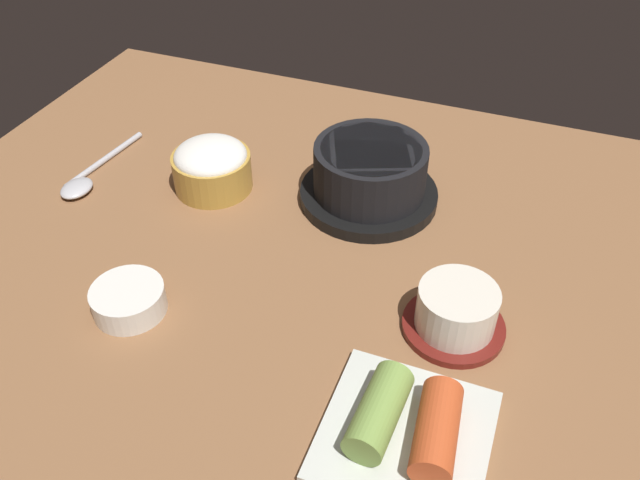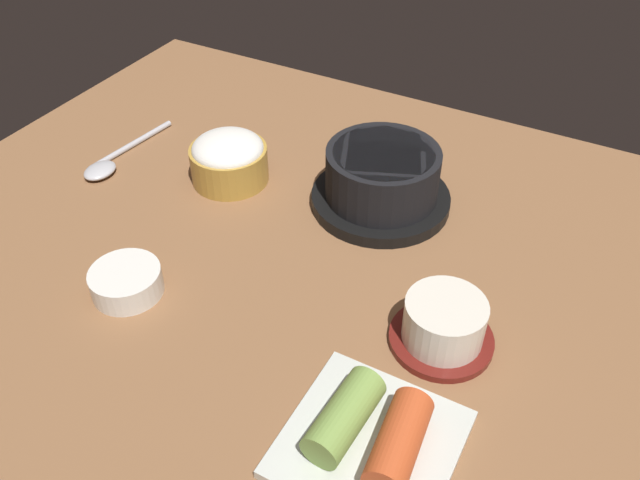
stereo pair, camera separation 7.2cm
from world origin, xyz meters
The scene contains 7 objects.
dining_table centered at (0.00, 0.00, 1.00)cm, with size 100.00×76.00×2.00cm, color brown.
stone_pot centered at (3.64, 10.73, 5.75)cm, with size 17.20×17.20×7.73cm.
rice_bowl centered at (-15.84, 6.29, 5.26)cm, with size 9.97×9.97×6.46cm.
tea_cup_with_saucer centered at (18.22, -6.82, 4.56)cm, with size 10.35×10.35×5.30cm.
kimchi_plate centered at (17.06, -20.80, 3.68)cm, with size 14.23×14.23×4.56cm.
side_bowl_near centered at (-13.65, -16.16, 3.56)cm, with size 7.58×7.58×2.88cm.
spoon centered at (-31.79, 1.05, 2.62)cm, with size 3.98×16.84×1.35cm.
Camera 2 is at (28.02, -49.85, 51.73)cm, focal length 36.65 mm.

